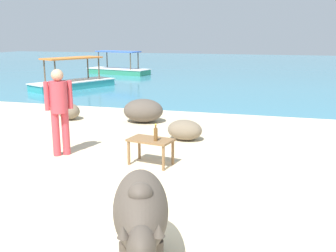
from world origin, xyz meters
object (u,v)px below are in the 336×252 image
Objects in this scene: boat_teal at (73,82)px; cow at (141,209)px; bottle at (156,134)px; person_standing at (59,106)px; low_bench_table at (151,143)px; boat_green at (119,69)px.

cow is at bearing -122.63° from boat_teal.
cow is 5.93× the size of bottle.
person_standing is (-2.72, 3.14, 0.30)m from cow.
cow is 2.12× the size of low_bench_table.
cow is 13.72m from boat_teal.
bottle is 16.23m from boat_green.
cow is 3.21m from low_bench_table.
cow is 0.46× the size of boat_green.
person_standing is 0.42× the size of boat_green.
boat_green is at bearing 125.67° from low_bench_table.
person_standing is (-1.92, 0.16, 0.36)m from bottle.
cow is 19.28m from boat_green.
boat_green is (-6.88, 14.70, -0.33)m from bottle.
boat_green reaches higher than cow.
cow is 4.16m from person_standing.
person_standing is at bearing 121.53° from boat_green.
bottle is at bearing -24.54° from low_bench_table.
low_bench_table is at bearing -118.17° from boat_teal.
person_standing reaches higher than bottle.
bottle is at bearing 174.87° from cow.
low_bench_table is 0.22× the size of boat_green.
cow is at bearing -62.46° from low_bench_table.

